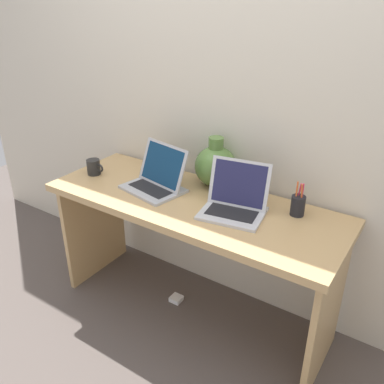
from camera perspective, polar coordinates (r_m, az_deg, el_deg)
The scene contains 9 objects.
ground_plane at distance 2.60m, azimuth 0.00°, elevation -16.19°, with size 6.00×6.00×0.00m, color #564C47.
back_wall at distance 2.27m, azimuth 4.81°, elevation 12.11°, with size 4.40×0.04×2.40m, color beige.
desk at distance 2.23m, azimuth 0.00°, elevation -4.76°, with size 1.62×0.59×0.76m.
laptop_left at distance 2.27m, azimuth -4.80°, elevation 2.02°, with size 0.36×0.30×0.24m.
laptop_right at distance 2.04m, azimuth 6.07°, elevation -1.01°, with size 0.34×0.30×0.25m.
green_vase at distance 2.29m, azimuth 3.28°, elevation 3.72°, with size 0.23×0.23×0.28m.
coffee_mug at distance 2.51m, azimuth -13.49°, elevation 3.39°, with size 0.12×0.08×0.09m.
pen_cup at distance 2.06m, azimuth 14.52°, elevation -1.77°, with size 0.07×0.07×0.18m.
power_brick at distance 2.65m, azimuth -2.20°, elevation -14.62°, with size 0.07×0.07×0.03m, color white.
Camera 1 is at (1.05, -1.59, 1.76)m, focal length 38.33 mm.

